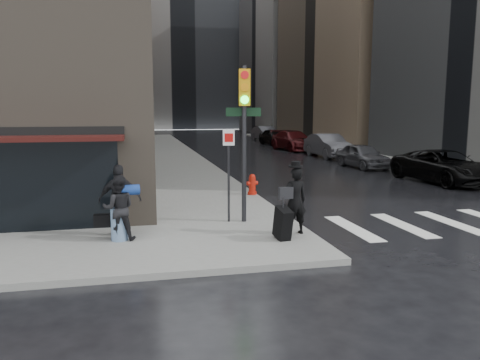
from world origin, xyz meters
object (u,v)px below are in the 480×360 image
(parked_car_3, at_px, (294,141))
(man_greycoat, at_px, (120,200))
(parked_car_4, at_px, (274,137))
(parked_car_2, at_px, (328,146))
(traffic_light, at_px, (243,123))
(parked_car_5, at_px, (265,134))
(parked_car_1, at_px, (362,156))
(man_jeans, at_px, (118,208))
(man_overcoat, at_px, (293,204))
(fire_hydrant, at_px, (252,185))
(parked_car_0, at_px, (444,166))

(parked_car_3, bearing_deg, man_greycoat, -123.70)
(parked_car_4, bearing_deg, parked_car_2, -94.12)
(traffic_light, distance_m, parked_car_3, 26.69)
(man_greycoat, xyz_separation_m, parked_car_3, (13.44, 25.30, -0.24))
(man_greycoat, height_order, parked_car_5, man_greycoat)
(traffic_light, xyz_separation_m, parked_car_2, (10.53, 18.48, -2.17))
(parked_car_1, height_order, parked_car_2, parked_car_2)
(parked_car_1, xyz_separation_m, parked_car_4, (0.15, 18.46, 0.08))
(man_jeans, relative_size, parked_car_4, 0.35)
(man_overcoat, xyz_separation_m, fire_hydrant, (0.42, 5.95, -0.46))
(man_greycoat, distance_m, parked_car_2, 23.67)
(parked_car_3, distance_m, parked_car_5, 12.35)
(man_jeans, bearing_deg, traffic_light, -160.38)
(fire_hydrant, bearing_deg, man_greycoat, -133.71)
(parked_car_0, distance_m, parked_car_4, 24.63)
(man_jeans, relative_size, parked_car_3, 0.28)
(parked_car_1, distance_m, parked_car_3, 12.31)
(man_jeans, bearing_deg, man_overcoat, 174.53)
(man_jeans, relative_size, traffic_light, 0.37)
(man_greycoat, xyz_separation_m, parked_car_4, (13.60, 31.45, -0.28))
(man_jeans, distance_m, parked_car_4, 34.75)
(man_jeans, relative_size, fire_hydrant, 2.03)
(fire_hydrant, height_order, parked_car_2, parked_car_2)
(man_overcoat, height_order, man_greycoat, man_overcoat)
(man_overcoat, height_order, parked_car_4, man_overcoat)
(parked_car_4, height_order, parked_car_5, parked_car_5)
(parked_car_1, bearing_deg, parked_car_5, 83.80)
(parked_car_2, distance_m, parked_car_5, 18.47)
(fire_hydrant, bearing_deg, parked_car_5, 73.50)
(man_greycoat, distance_m, fire_hydrant, 6.90)
(parked_car_0, bearing_deg, traffic_light, -155.28)
(man_overcoat, relative_size, parked_car_5, 0.39)
(man_overcoat, bearing_deg, traffic_light, -67.24)
(parked_car_1, bearing_deg, man_jeans, -138.91)
(parked_car_3, xyz_separation_m, parked_car_5, (0.98, 12.31, -0.01))
(man_jeans, xyz_separation_m, parked_car_2, (13.95, 19.65, -0.12))
(parked_car_1, bearing_deg, parked_car_0, -84.61)
(man_jeans, relative_size, man_greycoat, 0.88)
(man_overcoat, relative_size, parked_car_2, 0.38)
(parked_car_3, relative_size, parked_car_5, 1.15)
(man_overcoat, distance_m, man_jeans, 4.38)
(parked_car_0, distance_m, parked_car_1, 6.24)
(man_overcoat, relative_size, man_greycoat, 1.06)
(parked_car_3, bearing_deg, parked_car_2, -91.21)
(traffic_light, relative_size, parked_car_0, 0.81)
(parked_car_2, relative_size, parked_car_3, 0.89)
(man_jeans, bearing_deg, parked_car_1, -134.27)
(parked_car_4, bearing_deg, parked_car_3, -97.15)
(parked_car_0, distance_m, parked_car_5, 30.77)
(man_greycoat, bearing_deg, man_overcoat, 171.57)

